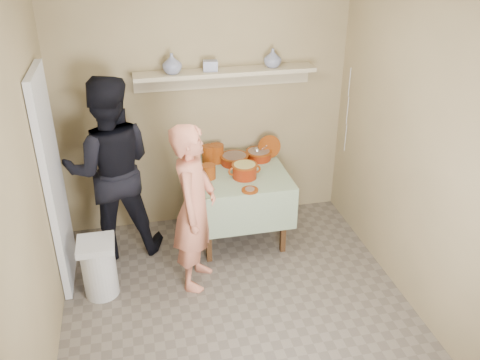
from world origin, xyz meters
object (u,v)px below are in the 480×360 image
object	(u,v)px
serving_table	(238,182)
trash_bin	(99,268)
cazuela_rice	(245,170)
person_helper	(111,169)
person_cook	(194,208)

from	to	relation	value
serving_table	trash_bin	size ratio (longest dim) A/B	1.74
cazuela_rice	trash_bin	xyz separation A→B (m)	(-1.45, -0.53, -0.56)
serving_table	person_helper	bearing A→B (deg)	178.20
person_cook	trash_bin	bearing A→B (deg)	112.50
trash_bin	cazuela_rice	bearing A→B (deg)	20.03
person_cook	person_helper	bearing A→B (deg)	67.80
person_helper	trash_bin	xyz separation A→B (m)	(-0.17, -0.69, -0.63)
person_cook	cazuela_rice	bearing A→B (deg)	-25.37
trash_bin	person_cook	bearing A→B (deg)	0.27
person_helper	serving_table	bearing A→B (deg)	178.22
serving_table	trash_bin	bearing A→B (deg)	-155.10
person_cook	trash_bin	distance (m)	1.01
person_cook	cazuela_rice	xyz separation A→B (m)	(0.57, 0.52, 0.06)
cazuela_rice	trash_bin	bearing A→B (deg)	-159.97
serving_table	trash_bin	distance (m)	1.60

